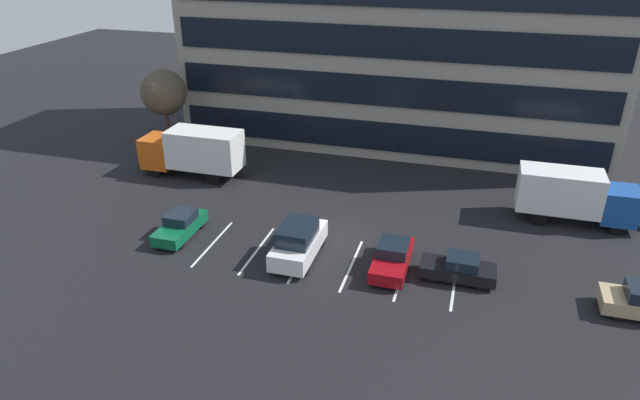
# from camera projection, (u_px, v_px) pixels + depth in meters

# --- Properties ---
(ground_plane) EXTENTS (120.00, 120.00, 0.00)m
(ground_plane) POSITION_uv_depth(u_px,v_px,m) (341.00, 235.00, 34.31)
(ground_plane) COLOR black
(office_building) EXTENTS (34.43, 10.63, 18.00)m
(office_building) POSITION_uv_depth(u_px,v_px,m) (398.00, 33.00, 45.83)
(office_building) COLOR gray
(office_building) RESTS_ON ground_plane
(lot_markings) EXTENTS (14.14, 5.40, 0.01)m
(lot_markings) POSITION_uv_depth(u_px,v_px,m) (327.00, 261.00, 31.69)
(lot_markings) COLOR silver
(lot_markings) RESTS_ON ground_plane
(box_truck_orange) EXTENTS (7.68, 2.54, 3.56)m
(box_truck_orange) POSITION_uv_depth(u_px,v_px,m) (193.00, 150.00, 41.62)
(box_truck_orange) COLOR #D85914
(box_truck_orange) RESTS_ON ground_plane
(box_truck_blue) EXTENTS (7.19, 2.38, 3.34)m
(box_truck_blue) POSITION_uv_depth(u_px,v_px,m) (575.00, 194.00, 35.12)
(box_truck_blue) COLOR #194799
(box_truck_blue) RESTS_ON ground_plane
(sedan_black) EXTENTS (3.92, 1.64, 1.40)m
(sedan_black) POSITION_uv_depth(u_px,v_px,m) (459.00, 269.00, 29.82)
(sedan_black) COLOR black
(sedan_black) RESTS_ON ground_plane
(suv_white) EXTENTS (2.03, 4.80, 2.17)m
(suv_white) POSITION_uv_depth(u_px,v_px,m) (298.00, 241.00, 31.59)
(suv_white) COLOR white
(suv_white) RESTS_ON ground_plane
(sedan_forest) EXTENTS (1.70, 4.07, 1.46)m
(sedan_forest) POSITION_uv_depth(u_px,v_px,m) (180.00, 225.00, 34.02)
(sedan_forest) COLOR #0C5933
(sedan_forest) RESTS_ON ground_plane
(sedan_maroon) EXTENTS (1.81, 4.31, 1.54)m
(sedan_maroon) POSITION_uv_depth(u_px,v_px,m) (392.00, 257.00, 30.69)
(sedan_maroon) COLOR maroon
(sedan_maroon) RESTS_ON ground_plane
(bare_tree) EXTENTS (3.61, 3.61, 6.77)m
(bare_tree) POSITION_uv_depth(u_px,v_px,m) (164.00, 93.00, 44.80)
(bare_tree) COLOR #473323
(bare_tree) RESTS_ON ground_plane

